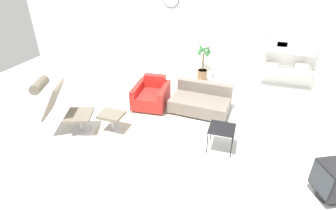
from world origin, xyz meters
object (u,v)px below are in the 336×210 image
object	(u,v)px
crt_television	(334,181)
lounge_chair	(58,102)
ottoman	(112,118)
potted_plant	(203,66)
shelf_unit	(286,54)
side_table	(222,130)
armchair_red	(152,96)
couch_low	(201,101)

from	to	relation	value
crt_television	lounge_chair	bearing A→B (deg)	60.13
lounge_chair	ottoman	world-z (taller)	lounge_chair
potted_plant	shelf_unit	bearing A→B (deg)	3.83
side_table	potted_plant	size ratio (longest dim) A/B	0.40
lounge_chair	crt_television	world-z (taller)	lounge_chair
armchair_red	couch_low	world-z (taller)	armchair_red
lounge_chair	shelf_unit	bearing A→B (deg)	109.56
side_table	lounge_chair	bearing A→B (deg)	-172.50
couch_low	side_table	distance (m)	1.48
lounge_chair	ottoman	bearing A→B (deg)	90.00
lounge_chair	potted_plant	size ratio (longest dim) A/B	0.98
side_table	potted_plant	bearing A→B (deg)	107.40
side_table	potted_plant	xyz separation A→B (m)	(-0.96, 3.07, 0.04)
side_table	armchair_red	bearing A→B (deg)	147.34
side_table	shelf_unit	world-z (taller)	shelf_unit
side_table	potted_plant	distance (m)	3.22
ottoman	shelf_unit	distance (m)	4.80
lounge_chair	shelf_unit	world-z (taller)	shelf_unit
couch_low	shelf_unit	bearing A→B (deg)	-130.58
armchair_red	potted_plant	bearing A→B (deg)	-119.74
lounge_chair	crt_television	size ratio (longest dim) A/B	1.91
lounge_chair	side_table	distance (m)	3.22
ottoman	shelf_unit	bearing A→B (deg)	43.73
couch_low	potted_plant	size ratio (longest dim) A/B	1.16
crt_television	side_table	bearing A→B (deg)	41.45
couch_low	crt_television	distance (m)	3.11
crt_television	potted_plant	world-z (taller)	potted_plant
armchair_red	couch_low	distance (m)	1.20
lounge_chair	side_table	xyz separation A→B (m)	(3.18, 0.42, -0.27)
shelf_unit	side_table	bearing A→B (deg)	-110.47
ottoman	armchair_red	distance (m)	1.31
crt_television	potted_plant	size ratio (longest dim) A/B	0.51
lounge_chair	armchair_red	world-z (taller)	lounge_chair
lounge_chair	side_table	bearing A→B (deg)	77.39
shelf_unit	armchair_red	bearing A→B (deg)	-146.20
crt_television	shelf_unit	distance (m)	3.99
lounge_chair	armchair_red	bearing A→B (deg)	119.90
armchair_red	shelf_unit	xyz separation A→B (m)	(3.04, 2.03, 0.72)
couch_low	lounge_chair	bearing A→B (deg)	38.23
ottoman	potted_plant	distance (m)	3.39
lounge_chair	shelf_unit	size ratio (longest dim) A/B	0.61
couch_low	ottoman	bearing A→B (deg)	45.01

